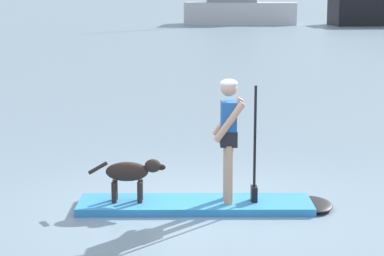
{
  "coord_description": "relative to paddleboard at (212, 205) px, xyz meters",
  "views": [
    {
      "loc": [
        -0.44,
        -9.38,
        2.94
      ],
      "look_at": [
        0.0,
        1.0,
        0.9
      ],
      "focal_mm": 68.32,
      "sensor_mm": 36.0,
      "label": 1
    }
  ],
  "objects": [
    {
      "name": "ground_plane",
      "position": [
        -0.23,
        0.01,
        -0.05
      ],
      "size": [
        400.0,
        400.0,
        0.0
      ],
      "primitive_type": "plane",
      "color": "gray"
    },
    {
      "name": "paddleboard",
      "position": [
        0.0,
        0.0,
        0.0
      ],
      "size": [
        3.43,
        0.89,
        0.1
      ],
      "color": "#338CD8",
      "rests_on": "ground_plane"
    },
    {
      "name": "person_paddler",
      "position": [
        0.23,
        -0.01,
        0.99
      ],
      "size": [
        0.61,
        0.48,
        1.64
      ],
      "color": "tan",
      "rests_on": "paddleboard"
    },
    {
      "name": "dog",
      "position": [
        -1.08,
        0.04,
        0.44
      ],
      "size": [
        1.03,
        0.24,
        0.58
      ],
      "color": "#2D231E",
      "rests_on": "paddleboard"
    },
    {
      "name": "moored_boat_far_starboard",
      "position": [
        5.28,
        46.8,
        1.25
      ],
      "size": [
        8.78,
        4.17,
        10.08
      ],
      "color": "silver",
      "rests_on": "ground_plane"
    }
  ]
}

